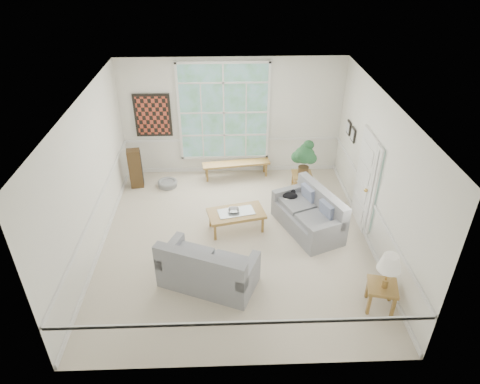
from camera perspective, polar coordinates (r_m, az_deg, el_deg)
The scene contains 24 objects.
floor at distance 8.97m, azimuth -0.60°, elevation -6.42°, with size 5.50×6.00×0.01m, color beige.
ceiling at distance 7.48m, azimuth -0.73°, elevation 11.93°, with size 5.50×6.00×0.02m, color white.
wall_back at distance 10.82m, azimuth -1.08°, elevation 9.91°, with size 5.50×0.02×3.00m, color white.
wall_front at distance 5.72m, azimuth 0.16°, elevation -13.27°, with size 5.50×0.02×3.00m, color white.
wall_left at distance 8.52m, azimuth -19.48°, elevation 1.49°, with size 0.02×6.00×3.00m, color white.
wall_right at distance 8.62m, azimuth 17.95°, elevation 2.17°, with size 0.02×6.00×3.00m, color white.
window_back at distance 10.73m, azimuth -2.17°, elevation 10.55°, with size 2.30×0.08×2.40m, color white.
entry_door at distance 9.32m, azimuth 16.17°, elevation 1.61°, with size 0.08×0.90×2.10m, color white.
door_sidelight at distance 8.76m, azimuth 17.38°, elevation 0.08°, with size 0.08×0.26×1.90m, color white.
wall_art at distance 10.88m, azimuth -11.56°, elevation 9.96°, with size 0.90×0.06×1.10m, color maroon.
wall_frame_near at distance 10.07m, azimuth 14.81°, elevation 7.38°, with size 0.04×0.26×0.32m, color black.
wall_frame_far at distance 10.42m, azimuth 14.25°, elevation 8.31°, with size 0.04×0.26×0.32m, color black.
loveseat_right at distance 9.12m, azimuth 9.06°, elevation -2.61°, with size 0.86×1.66×0.90m, color gray.
loveseat_front at distance 7.74m, azimuth -4.25°, elevation -9.45°, with size 1.68×0.87×0.91m, color gray.
coffee_table at distance 9.14m, azimuth -0.51°, elevation -3.83°, with size 1.18×0.64×0.44m, color olive.
pewter_bowl at distance 9.00m, azimuth -0.84°, elevation -2.46°, with size 0.29×0.29×0.07m, color #9B9BA0.
window_bench at distance 11.07m, azimuth -0.50°, elevation 2.99°, with size 1.73×0.34×0.40m, color olive.
end_table at distance 10.56m, azimuth 8.19°, elevation 1.32°, with size 0.47×0.47×0.47m, color olive.
houseplant at distance 10.19m, azimuth 8.57°, elevation 4.41°, with size 0.51×0.51×0.88m, color #22512C, non-canonical shape.
side_table at distance 7.80m, azimuth 18.21°, elevation -13.07°, with size 0.49×0.49×0.50m, color olive.
table_lamp at distance 7.41m, azimuth 19.11°, elevation -9.97°, with size 0.38×0.38×0.66m, color white, non-canonical shape.
pet_bed at distance 10.88m, azimuth -9.63°, elevation 1.14°, with size 0.49×0.49×0.14m, color gray.
floor_speaker at distance 10.81m, azimuth -13.78°, elevation 3.07°, with size 0.31×0.25×1.00m, color #432E17.
cat at distance 9.43m, azimuth 6.70°, elevation -0.48°, with size 0.33×0.23×0.16m, color black.
Camera 1 is at (-0.16, -7.03, 5.57)m, focal length 32.00 mm.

